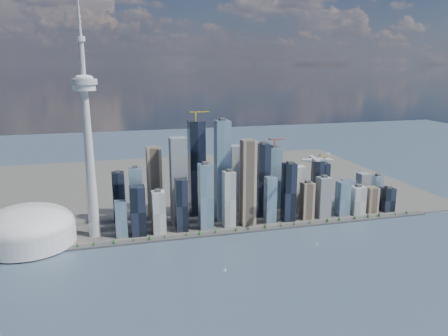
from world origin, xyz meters
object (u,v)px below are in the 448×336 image
object	(u,v)px
needle_tower	(88,137)
airplane	(316,159)
dome_stadium	(28,228)
sailboat_east	(317,244)
sailboat_west	(225,270)

from	to	relation	value
needle_tower	airplane	size ratio (longest dim) A/B	7.23
dome_stadium	sailboat_east	size ratio (longest dim) A/B	23.66
needle_tower	dome_stadium	world-z (taller)	needle_tower
sailboat_west	sailboat_east	world-z (taller)	sailboat_west
dome_stadium	sailboat_west	bearing A→B (deg)	-31.35
sailboat_west	airplane	bearing A→B (deg)	31.05
needle_tower	dome_stadium	distance (m)	241.40
airplane	sailboat_west	xyz separation A→B (m)	(-253.07, -135.39, -176.24)
dome_stadium	sailboat_east	xyz separation A→B (m)	(618.21, -167.18, -36.73)
dome_stadium	sailboat_east	distance (m)	641.47
needle_tower	dome_stadium	size ratio (longest dim) A/B	2.75
needle_tower	sailboat_west	world-z (taller)	needle_tower
airplane	sailboat_east	size ratio (longest dim) A/B	9.01
dome_stadium	airplane	xyz separation A→B (m)	(640.31, -100.54, 139.72)
needle_tower	sailboat_west	xyz separation A→B (m)	(247.24, -245.94, -232.93)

